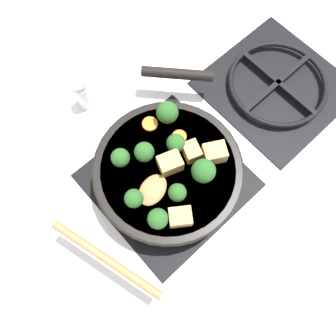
% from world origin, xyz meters
% --- Properties ---
extents(ground_plane, '(2.40, 2.40, 0.00)m').
position_xyz_m(ground_plane, '(0.00, 0.00, 0.00)').
color(ground_plane, white).
extents(front_burner_grate, '(0.31, 0.31, 0.03)m').
position_xyz_m(front_burner_grate, '(0.00, 0.00, 0.01)').
color(front_burner_grate, black).
rests_on(front_burner_grate, ground_plane).
extents(rear_burner_grate, '(0.31, 0.31, 0.03)m').
position_xyz_m(rear_burner_grate, '(0.00, 0.36, 0.01)').
color(rear_burner_grate, black).
rests_on(rear_burner_grate, ground_plane).
extents(skillet_pan, '(0.38, 0.39, 0.06)m').
position_xyz_m(skillet_pan, '(-0.00, 0.00, 0.06)').
color(skillet_pan, black).
rests_on(skillet_pan, front_burner_grate).
extents(wooden_spoon, '(0.23, 0.23, 0.02)m').
position_xyz_m(wooden_spoon, '(0.04, -0.14, 0.09)').
color(wooden_spoon, '#A87A4C').
rests_on(wooden_spoon, skillet_pan).
extents(tofu_cube_center_large, '(0.05, 0.05, 0.04)m').
position_xyz_m(tofu_cube_center_large, '(-0.00, 0.01, 0.10)').
color(tofu_cube_center_large, tan).
rests_on(tofu_cube_center_large, skillet_pan).
extents(tofu_cube_near_handle, '(0.05, 0.05, 0.03)m').
position_xyz_m(tofu_cube_near_handle, '(0.09, -0.05, 0.10)').
color(tofu_cube_near_handle, tan).
rests_on(tofu_cube_near_handle, skillet_pan).
extents(tofu_cube_east_chunk, '(0.05, 0.04, 0.03)m').
position_xyz_m(tofu_cube_east_chunk, '(0.01, 0.05, 0.10)').
color(tofu_cube_east_chunk, tan).
rests_on(tofu_cube_east_chunk, skillet_pan).
extents(tofu_cube_west_chunk, '(0.05, 0.06, 0.04)m').
position_xyz_m(tofu_cube_west_chunk, '(0.04, 0.08, 0.10)').
color(tofu_cube_west_chunk, tan).
rests_on(tofu_cube_west_chunk, skillet_pan).
extents(broccoli_floret_near_spoon, '(0.04, 0.04, 0.04)m').
position_xyz_m(broccoli_floret_near_spoon, '(-0.02, 0.04, 0.11)').
color(broccoli_floret_near_spoon, '#709956').
rests_on(broccoli_floret_near_spoon, skillet_pan).
extents(broccoli_floret_center_top, '(0.05, 0.05, 0.05)m').
position_xyz_m(broccoli_floret_center_top, '(0.06, 0.04, 0.12)').
color(broccoli_floret_center_top, '#709956').
rests_on(broccoli_floret_center_top, skillet_pan).
extents(broccoli_floret_east_rim, '(0.04, 0.04, 0.05)m').
position_xyz_m(broccoli_floret_east_rim, '(0.07, -0.09, 0.11)').
color(broccoli_floret_east_rim, '#709956').
rests_on(broccoli_floret_east_rim, skillet_pan).
extents(broccoli_floret_west_rim, '(0.04, 0.04, 0.05)m').
position_xyz_m(broccoli_floret_west_rim, '(-0.05, -0.02, 0.11)').
color(broccoli_floret_west_rim, '#709956').
rests_on(broccoli_floret_west_rim, skillet_pan).
extents(broccoli_floret_north_edge, '(0.04, 0.04, 0.04)m').
position_xyz_m(broccoli_floret_north_edge, '(-0.07, -0.06, 0.11)').
color(broccoli_floret_north_edge, '#709956').
rests_on(broccoli_floret_north_edge, skillet_pan).
extents(broccoli_floret_south_cluster, '(0.03, 0.03, 0.04)m').
position_xyz_m(broccoli_floret_south_cluster, '(0.05, -0.03, 0.11)').
color(broccoli_floret_south_cluster, '#709956').
rests_on(broccoli_floret_south_cluster, skillet_pan).
extents(broccoli_floret_mid_floret, '(0.04, 0.04, 0.04)m').
position_xyz_m(broccoli_floret_mid_floret, '(0.01, -0.09, 0.11)').
color(broccoli_floret_mid_floret, '#709956').
rests_on(broccoli_floret_mid_floret, skillet_pan).
extents(broccoli_floret_small_inner, '(0.05, 0.05, 0.05)m').
position_xyz_m(broccoli_floret_small_inner, '(-0.08, 0.07, 0.11)').
color(broccoli_floret_small_inner, '#709956').
rests_on(broccoli_floret_small_inner, skillet_pan).
extents(carrot_slice_orange_thin, '(0.03, 0.03, 0.01)m').
position_xyz_m(carrot_slice_orange_thin, '(-0.03, 0.06, 0.09)').
color(carrot_slice_orange_thin, orange).
rests_on(carrot_slice_orange_thin, skillet_pan).
extents(carrot_slice_near_center, '(0.03, 0.03, 0.01)m').
position_xyz_m(carrot_slice_near_center, '(-0.10, 0.04, 0.09)').
color(carrot_slice_near_center, orange).
rests_on(carrot_slice_near_center, skillet_pan).
extents(salt_shaker, '(0.04, 0.04, 0.09)m').
position_xyz_m(salt_shaker, '(-0.28, -0.01, 0.04)').
color(salt_shaker, white).
rests_on(salt_shaker, ground_plane).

